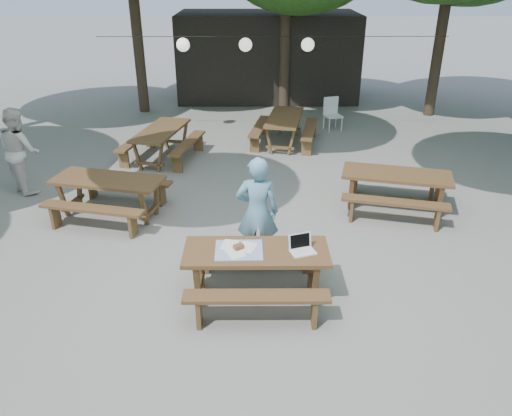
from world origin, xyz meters
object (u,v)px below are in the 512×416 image
object	(u,v)px
second_person	(20,150)
main_picnic_table	(256,272)
picnic_table_nw	(110,196)
woman	(257,212)
plastic_chair	(333,121)

from	to	relation	value
second_person	main_picnic_table	bearing A→B (deg)	-172.87
picnic_table_nw	woman	size ratio (longest dim) A/B	1.24
woman	plastic_chair	bearing A→B (deg)	-104.77
main_picnic_table	picnic_table_nw	world-z (taller)	same
main_picnic_table	plastic_chair	xyz separation A→B (m)	(2.22, 7.91, -0.13)
woman	second_person	bearing A→B (deg)	-28.17
picnic_table_nw	woman	bearing A→B (deg)	-18.08
woman	main_picnic_table	bearing A→B (deg)	91.06
main_picnic_table	woman	bearing A→B (deg)	88.49
woman	plastic_chair	world-z (taller)	woman
main_picnic_table	plastic_chair	distance (m)	8.21
main_picnic_table	second_person	distance (m)	6.08
second_person	plastic_chair	size ratio (longest dim) A/B	1.95
main_picnic_table	woman	size ratio (longest dim) A/B	1.12
main_picnic_table	second_person	world-z (taller)	second_person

